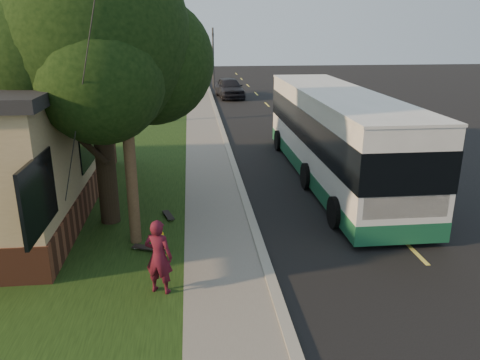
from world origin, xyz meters
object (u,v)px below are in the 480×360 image
at_px(transit_bus, 336,133).
at_px(bare_tree_far, 174,71).
at_px(fire_hydrant, 160,244).
at_px(skateboarder, 159,257).
at_px(skateboard_spare, 149,248).
at_px(distant_car, 230,88).
at_px(leafy_tree, 97,44).
at_px(traffic_signal, 213,54).
at_px(skateboard_main, 168,215).
at_px(bare_tree_near, 160,87).
at_px(utility_pole, 123,69).

bearing_deg(transit_bus, bare_tree_far, 105.55).
relative_size(fire_hydrant, transit_bus, 0.06).
height_order(fire_hydrant, transit_bus, transit_bus).
height_order(transit_bus, skateboarder, transit_bus).
xyz_separation_m(fire_hydrant, skateboard_spare, (-0.30, 0.43, -0.30)).
xyz_separation_m(fire_hydrant, distant_car, (4.10, 27.92, 0.39)).
bearing_deg(distant_car, leafy_tree, -108.01).
relative_size(leafy_tree, skateboarder, 4.59).
distance_m(traffic_signal, skateboard_main, 31.65).
distance_m(bare_tree_near, bare_tree_far, 12.01).
distance_m(bare_tree_far, skateboard_main, 27.43).
height_order(traffic_signal, skateboarder, traffic_signal).
height_order(traffic_signal, transit_bus, traffic_signal).
distance_m(utility_pole, skateboard_main, 4.87).
relative_size(utility_pole, skateboarder, 5.33).
height_order(utility_pole, skateboarder, utility_pole).
bearing_deg(fire_hydrant, utility_pole, 125.38).
xyz_separation_m(bare_tree_near, skateboard_spare, (0.60, -17.57, -2.02)).
xyz_separation_m(leafy_tree, transit_bus, (7.85, 3.36, -3.38)).
relative_size(bare_tree_near, skateboarder, 2.53).
bearing_deg(skateboard_main, distant_car, 81.01).
relative_size(utility_pole, skateboard_spare, 9.68).
bearing_deg(bare_tree_near, bare_tree_far, 87.61).
relative_size(fire_hydrant, skateboard_main, 0.91).
bearing_deg(skateboarder, utility_pole, -51.92).
height_order(utility_pole, bare_tree_near, utility_pole).
bearing_deg(utility_pole, bare_tree_far, 89.40).
bearing_deg(skateboard_main, bare_tree_near, 93.73).
bearing_deg(fire_hydrant, traffic_signal, 84.79).
height_order(utility_pole, distant_car, utility_pole).
distance_m(transit_bus, distant_car, 22.03).
bearing_deg(traffic_signal, skateboard_main, -95.46).
bearing_deg(fire_hydrant, transit_bus, 43.77).
bearing_deg(utility_pole, fire_hydrant, -54.62).
relative_size(traffic_signal, skateboard_main, 6.75).
height_order(utility_pole, transit_bus, utility_pole).
bearing_deg(distant_car, traffic_signal, 93.98).
distance_m(bare_tree_near, skateboard_spare, 17.70).
bearing_deg(skateboard_spare, traffic_signal, 84.21).
height_order(transit_bus, distant_car, transit_bus).
distance_m(skateboarder, skateboard_main, 4.32).
xyz_separation_m(leafy_tree, distant_car, (5.67, 25.27, -4.35)).
distance_m(leafy_tree, bare_tree_far, 27.56).
bearing_deg(distant_car, skateboarder, -103.07).
height_order(fire_hydrant, bare_tree_far, bare_tree_far).
bearing_deg(leafy_tree, utility_pole, -62.40).
height_order(bare_tree_far, traffic_signal, traffic_signal).
bearing_deg(transit_bus, distant_car, 95.67).
bearing_deg(skateboarder, skateboard_main, -69.15).
relative_size(fire_hydrant, distant_car, 0.15).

